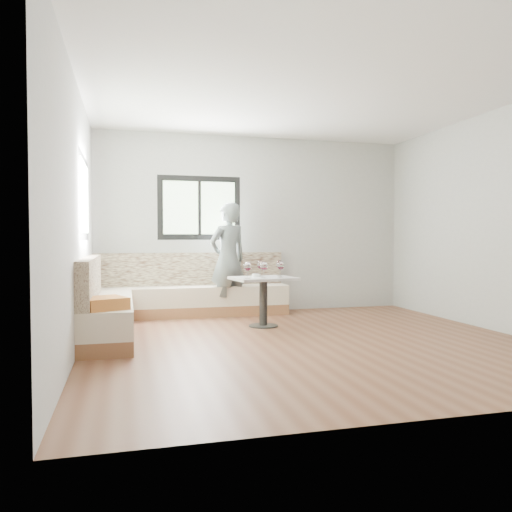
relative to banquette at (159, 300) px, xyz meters
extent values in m
cube|color=brown|center=(1.59, -1.62, -0.33)|extent=(5.00, 5.00, 0.01)
cube|color=white|center=(1.59, -1.62, 2.47)|extent=(5.00, 5.00, 0.01)
cube|color=#B7B7B2|center=(1.59, 0.88, 1.07)|extent=(5.00, 0.01, 2.80)
cube|color=#B7B7B2|center=(1.59, -4.12, 1.07)|extent=(5.00, 0.01, 2.80)
cube|color=#B7B7B2|center=(-0.91, -1.62, 1.07)|extent=(0.01, 5.00, 2.80)
cube|color=#B7B7B2|center=(4.09, -1.62, 1.07)|extent=(0.01, 5.00, 2.80)
cube|color=black|center=(0.69, 0.87, 1.32)|extent=(1.30, 0.02, 1.00)
cube|color=black|center=(-0.90, -0.72, 1.32)|extent=(0.02, 1.30, 1.00)
cube|color=brown|center=(0.54, 0.61, -0.25)|extent=(2.90, 0.55, 0.16)
cube|color=beige|center=(0.54, 0.61, -0.03)|extent=(2.90, 0.55, 0.29)
cube|color=beige|center=(0.54, 0.81, 0.37)|extent=(2.90, 0.14, 0.50)
cube|color=brown|center=(-0.63, -0.79, -0.25)|extent=(0.55, 2.25, 0.16)
cube|color=beige|center=(-0.63, -0.79, -0.03)|extent=(0.55, 2.25, 0.29)
cube|color=beige|center=(-0.84, -0.79, 0.37)|extent=(0.14, 2.25, 0.50)
cube|color=#B86720|center=(-0.65, -1.62, 0.18)|extent=(0.53, 0.53, 0.12)
cylinder|color=black|center=(1.34, -0.55, -0.32)|extent=(0.39, 0.39, 0.02)
cylinder|color=black|center=(1.34, -0.55, -0.02)|extent=(0.11, 0.11, 0.62)
cube|color=silver|center=(1.34, -0.55, 0.31)|extent=(0.88, 0.73, 0.04)
imported|color=slate|center=(1.06, 0.45, 0.52)|extent=(0.73, 0.61, 1.71)
cylinder|color=white|center=(1.25, -0.47, 0.35)|extent=(0.10, 0.10, 0.04)
sphere|color=black|center=(1.27, -0.46, 0.36)|extent=(0.02, 0.02, 0.02)
sphere|color=black|center=(1.24, -0.46, 0.36)|extent=(0.02, 0.02, 0.02)
sphere|color=black|center=(1.25, -0.49, 0.36)|extent=(0.02, 0.02, 0.02)
cylinder|color=white|center=(1.07, -0.76, 0.33)|extent=(0.07, 0.07, 0.01)
cylinder|color=white|center=(1.07, -0.76, 0.38)|extent=(0.01, 0.01, 0.09)
ellipsoid|color=white|center=(1.07, -0.76, 0.48)|extent=(0.10, 0.10, 0.12)
cylinder|color=#480717|center=(1.07, -0.76, 0.46)|extent=(0.07, 0.07, 0.02)
cylinder|color=white|center=(1.29, -0.74, 0.33)|extent=(0.07, 0.07, 0.01)
cylinder|color=white|center=(1.29, -0.74, 0.38)|extent=(0.01, 0.01, 0.09)
ellipsoid|color=white|center=(1.29, -0.74, 0.48)|extent=(0.10, 0.10, 0.12)
cylinder|color=#480717|center=(1.29, -0.74, 0.46)|extent=(0.07, 0.07, 0.02)
cylinder|color=white|center=(1.55, -0.65, 0.33)|extent=(0.07, 0.07, 0.01)
cylinder|color=white|center=(1.55, -0.65, 0.38)|extent=(0.01, 0.01, 0.09)
ellipsoid|color=white|center=(1.55, -0.65, 0.48)|extent=(0.10, 0.10, 0.12)
cylinder|color=#480717|center=(1.55, -0.65, 0.46)|extent=(0.07, 0.07, 0.02)
cylinder|color=white|center=(1.34, -0.40, 0.33)|extent=(0.07, 0.07, 0.01)
cylinder|color=white|center=(1.34, -0.40, 0.38)|extent=(0.01, 0.01, 0.09)
ellipsoid|color=white|center=(1.34, -0.40, 0.48)|extent=(0.10, 0.10, 0.12)
cylinder|color=#480717|center=(1.34, -0.40, 0.46)|extent=(0.07, 0.07, 0.02)
cylinder|color=white|center=(1.61, -0.39, 0.33)|extent=(0.07, 0.07, 0.01)
cylinder|color=white|center=(1.61, -0.39, 0.38)|extent=(0.01, 0.01, 0.09)
ellipsoid|color=white|center=(1.61, -0.39, 0.48)|extent=(0.10, 0.10, 0.12)
cylinder|color=#480717|center=(1.61, -0.39, 0.46)|extent=(0.07, 0.07, 0.02)
camera|label=1|loc=(-0.43, -6.91, 0.84)|focal=35.00mm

